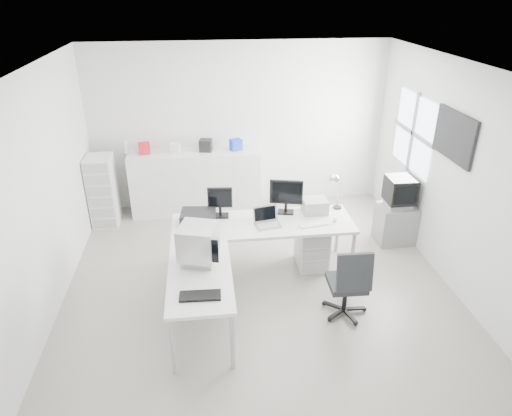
{
  "coord_description": "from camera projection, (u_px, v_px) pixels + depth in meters",
  "views": [
    {
      "loc": [
        -0.64,
        -5.02,
        3.62
      ],
      "look_at": [
        0.0,
        0.2,
        1.0
      ],
      "focal_mm": 32.0,
      "sensor_mm": 36.0,
      "label": 1
    }
  ],
  "objects": [
    {
      "name": "floor",
      "position": [
        258.0,
        281.0,
        6.14
      ],
      "size": [
        5.0,
        5.0,
        0.01
      ],
      "primitive_type": "cube",
      "color": "#B2ADA0",
      "rests_on": "ground"
    },
    {
      "name": "ceiling",
      "position": [
        258.0,
        66.0,
        4.89
      ],
      "size": [
        5.0,
        5.0,
        0.01
      ],
      "primitive_type": "cube",
      "color": "white",
      "rests_on": "back_wall"
    },
    {
      "name": "back_wall",
      "position": [
        239.0,
        127.0,
        7.74
      ],
      "size": [
        5.0,
        0.02,
        2.8
      ],
      "primitive_type": "cube",
      "color": "silver",
      "rests_on": "floor"
    },
    {
      "name": "left_wall",
      "position": [
        43.0,
        196.0,
        5.24
      ],
      "size": [
        0.02,
        5.0,
        2.8
      ],
      "primitive_type": "cube",
      "color": "silver",
      "rests_on": "floor"
    },
    {
      "name": "right_wall",
      "position": [
        453.0,
        176.0,
        5.79
      ],
      "size": [
        0.02,
        5.0,
        2.8
      ],
      "primitive_type": "cube",
      "color": "silver",
      "rests_on": "floor"
    },
    {
      "name": "window",
      "position": [
        413.0,
        133.0,
        6.77
      ],
      "size": [
        0.02,
        1.2,
        1.1
      ],
      "primitive_type": null,
      "color": "white",
      "rests_on": "right_wall"
    },
    {
      "name": "wall_picture",
      "position": [
        454.0,
        136.0,
        5.65
      ],
      "size": [
        0.04,
        0.9,
        0.6
      ],
      "primitive_type": null,
      "color": "black",
      "rests_on": "right_wall"
    },
    {
      "name": "main_desk",
      "position": [
        263.0,
        247.0,
        6.22
      ],
      "size": [
        2.4,
        0.8,
        0.75
      ],
      "primitive_type": null,
      "color": "silver",
      "rests_on": "floor"
    },
    {
      "name": "side_desk",
      "position": [
        202.0,
        302.0,
        5.15
      ],
      "size": [
        0.7,
        1.4,
        0.75
      ],
      "primitive_type": null,
      "color": "silver",
      "rests_on": "floor"
    },
    {
      "name": "drawer_pedestal",
      "position": [
        312.0,
        246.0,
        6.37
      ],
      "size": [
        0.4,
        0.5,
        0.6
      ],
      "primitive_type": "cube",
      "color": "silver",
      "rests_on": "floor"
    },
    {
      "name": "inkjet_printer",
      "position": [
        198.0,
        217.0,
        6.01
      ],
      "size": [
        0.48,
        0.39,
        0.16
      ],
      "primitive_type": "cube",
      "rotation": [
        0.0,
        0.0,
        -0.11
      ],
      "color": "black",
      "rests_on": "main_desk"
    },
    {
      "name": "lcd_monitor_small",
      "position": [
        220.0,
        202.0,
        6.12
      ],
      "size": [
        0.35,
        0.22,
        0.41
      ],
      "primitive_type": null,
      "rotation": [
        0.0,
        0.0,
        -0.1
      ],
      "color": "black",
      "rests_on": "main_desk"
    },
    {
      "name": "lcd_monitor_large",
      "position": [
        286.0,
        197.0,
        6.2
      ],
      "size": [
        0.48,
        0.28,
        0.47
      ],
      "primitive_type": null,
      "rotation": [
        0.0,
        0.0,
        -0.24
      ],
      "color": "black",
      "rests_on": "main_desk"
    },
    {
      "name": "laptop",
      "position": [
        268.0,
        219.0,
        5.92
      ],
      "size": [
        0.35,
        0.36,
        0.2
      ],
      "primitive_type": null,
      "rotation": [
        0.0,
        0.0,
        0.19
      ],
      "color": "#B7B7BA",
      "rests_on": "main_desk"
    },
    {
      "name": "white_keyboard",
      "position": [
        314.0,
        224.0,
        5.98
      ],
      "size": [
        0.4,
        0.19,
        0.02
      ],
      "primitive_type": "cube",
      "rotation": [
        0.0,
        0.0,
        0.18
      ],
      "color": "silver",
      "rests_on": "main_desk"
    },
    {
      "name": "white_mouse",
      "position": [
        335.0,
        220.0,
        6.05
      ],
      "size": [
        0.06,
        0.06,
        0.06
      ],
      "primitive_type": "sphere",
      "color": "silver",
      "rests_on": "main_desk"
    },
    {
      "name": "laser_printer",
      "position": [
        315.0,
        206.0,
        6.28
      ],
      "size": [
        0.34,
        0.29,
        0.19
      ],
      "primitive_type": "cube",
      "rotation": [
        0.0,
        0.0,
        0.01
      ],
      "color": "#A0A0A0",
      "rests_on": "main_desk"
    },
    {
      "name": "desk_lamp",
      "position": [
        338.0,
        194.0,
        6.34
      ],
      "size": [
        0.17,
        0.17,
        0.44
      ],
      "primitive_type": null,
      "rotation": [
        0.0,
        0.0,
        -0.15
      ],
      "color": "silver",
      "rests_on": "main_desk"
    },
    {
      "name": "crt_monitor",
      "position": [
        198.0,
        246.0,
        5.11
      ],
      "size": [
        0.46,
        0.46,
        0.43
      ],
      "primitive_type": null,
      "rotation": [
        0.0,
        0.0,
        -0.28
      ],
      "color": "#B7B7BA",
      "rests_on": "side_desk"
    },
    {
      "name": "black_keyboard",
      "position": [
        200.0,
        296.0,
        4.62
      ],
      "size": [
        0.43,
        0.19,
        0.03
      ],
      "primitive_type": "cube",
      "rotation": [
        0.0,
        0.0,
        -0.04
      ],
      "color": "black",
      "rests_on": "side_desk"
    },
    {
      "name": "office_chair",
      "position": [
        347.0,
        280.0,
        5.35
      ],
      "size": [
        0.57,
        0.57,
        0.96
      ],
      "primitive_type": null,
      "rotation": [
        0.0,
        0.0,
        -0.03
      ],
      "color": "#2A2E30",
      "rests_on": "floor"
    },
    {
      "name": "tv_cabinet",
      "position": [
        395.0,
        224.0,
        6.97
      ],
      "size": [
        0.55,
        0.45,
        0.6
      ],
      "primitive_type": "cube",
      "color": "gray",
      "rests_on": "floor"
    },
    {
      "name": "crt_tv",
      "position": [
        400.0,
        192.0,
        6.73
      ],
      "size": [
        0.5,
        0.48,
        0.45
      ],
      "primitive_type": null,
      "color": "black",
      "rests_on": "tv_cabinet"
    },
    {
      "name": "sideboard",
      "position": [
        196.0,
        182.0,
        7.8
      ],
      "size": [
        2.17,
        0.54,
        1.09
      ],
      "primitive_type": "cube",
      "color": "silver",
      "rests_on": "floor"
    },
    {
      "name": "clutter_box_a",
      "position": [
        144.0,
        148.0,
        7.43
      ],
      "size": [
        0.2,
        0.19,
        0.18
      ],
      "primitive_type": "cube",
      "rotation": [
        0.0,
        0.0,
        0.19
      ],
      "color": "red",
      "rests_on": "sideboard"
    },
    {
      "name": "clutter_box_b",
      "position": [
        175.0,
        148.0,
        7.49
      ],
      "size": [
        0.18,
        0.16,
        0.15
      ],
      "primitive_type": "cube",
      "rotation": [
        0.0,
        0.0,
        -0.2
      ],
      "color": "silver",
      "rests_on": "sideboard"
    },
    {
      "name": "clutter_box_c",
      "position": [
        206.0,
        145.0,
        7.54
      ],
      "size": [
        0.23,
        0.22,
        0.2
      ],
      "primitive_type": "cube",
      "rotation": [
        0.0,
        0.0,
        -0.21
      ],
      "color": "black",
      "rests_on": "sideboard"
    },
    {
      "name": "clutter_box_d",
      "position": [
        236.0,
        145.0,
        7.6
      ],
      "size": [
        0.22,
        0.21,
        0.18
      ],
      "primitive_type": "cube",
      "rotation": [
        0.0,
        0.0,
        0.32
      ],
      "color": "#1A38BC",
      "rests_on": "sideboard"
    },
    {
      "name": "clutter_bottle",
      "position": [
        126.0,
        147.0,
        7.43
      ],
      "size": [
        0.07,
        0.07,
        0.22
      ],
      "primitive_type": "cylinder",
      "color": "silver",
      "rests_on": "sideboard"
    },
    {
      "name": "filing_cabinet",
      "position": [
        103.0,
        191.0,
        7.36
      ],
      "size": [
        0.41,
        0.49,
        1.17
      ],
      "primitive_type": "cube",
      "color": "silver",
      "rests_on": "floor"
    }
  ]
}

